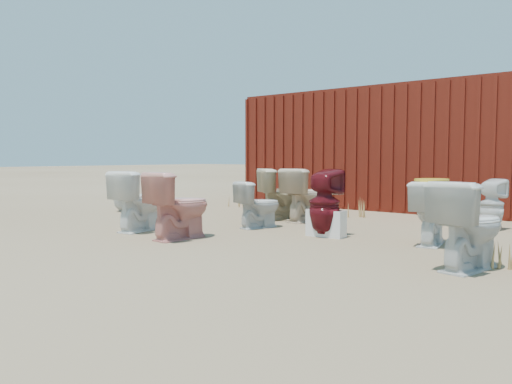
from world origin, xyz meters
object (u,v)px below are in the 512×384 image
Objects in this scene: toilet_back_yellowlid at (431,213)px; toilet_back_e at (492,204)px; toilet_back_beige_left at (305,195)px; toilet_front_maroon at (325,203)px; loose_tank at (326,223)px; toilet_front_a at (140,201)px; shipping_container at (393,149)px; toilet_front_pink at (179,205)px; toilet_back_beige_right at (285,194)px; toilet_back_a at (122,192)px; toilet_front_c at (259,205)px; toilet_front_e at (469,225)px.

toilet_back_e is at bearing -108.70° from toilet_back_yellowlid.
toilet_front_maroon is at bearing 133.69° from toilet_back_beige_left.
toilet_back_beige_left reaches higher than loose_tank.
toilet_front_a reaches higher than toilet_back_yellowlid.
toilet_front_a is at bearing -103.05° from shipping_container.
toilet_back_beige_right is (-0.09, 2.41, -0.00)m from toilet_front_pink.
shipping_container is 5.60m from toilet_back_a.
toilet_front_pink is 4.39m from toilet_back_e.
toilet_back_beige_left is at bearing -155.37° from toilet_back_a.
loose_tank is (1.44, -1.09, -0.25)m from toilet_back_beige_right.
toilet_back_yellowlid is (3.58, 1.46, -0.04)m from toilet_front_a.
toilet_front_a is at bearing 11.90° from toilet_back_yellowlid.
shipping_container is at bearing -76.03° from toilet_front_maroon.
shipping_container is 3.36m from toilet_back_beige_left.
toilet_front_a is at bearing -155.75° from loose_tank.
toilet_front_maroon reaches higher than toilet_back_beige_left.
toilet_front_c is 1.18m from toilet_front_maroon.
toilet_front_c is at bearing -93.46° from toilet_front_pink.
toilet_front_c is 3.32m from toilet_back_e.
toilet_back_e is at bearing -68.63° from toilet_front_e.
toilet_back_beige_right reaches higher than toilet_front_e.
toilet_back_a is 0.88× the size of toilet_back_beige_left.
toilet_front_a is 1.70m from toilet_front_c.
toilet_back_yellowlid is at bearing 9.07° from loose_tank.
toilet_back_beige_right reaches higher than toilet_back_a.
toilet_back_a is at bearing -41.18° from toilet_front_a.
toilet_back_beige_left is at bearing -90.96° from shipping_container.
toilet_front_a is 1.24× the size of toilet_front_c.
toilet_front_maroon is 1.17× the size of toilet_back_a.
toilet_back_a reaches higher than toilet_back_e.
loose_tank is at bearing -132.50° from toilet_front_pink.
toilet_front_maroon is 2.53m from toilet_back_e.
toilet_back_a reaches higher than toilet_front_c.
toilet_front_e is at bearing 115.01° from toilet_back_e.
toilet_front_e reaches higher than toilet_back_a.
toilet_front_maroon is at bearing -172.79° from toilet_back_a.
toilet_front_pink is 1.87m from toilet_front_maroon.
toilet_back_yellowlid is 1.51× the size of loose_tank.
toilet_front_c is 0.90× the size of toilet_back_yellowlid.
toilet_back_beige_left reaches higher than toilet_front_e.
shipping_container reaches higher than loose_tank.
toilet_front_pink is at bearing -93.42° from shipping_container.
toilet_front_c is at bearing -5.95° from toilet_back_yellowlid.
toilet_front_c is at bearing -172.03° from toilet_back_a.
toilet_front_e is at bearing -168.57° from toilet_front_pink.
toilet_back_a is at bearing -1.31° from toilet_front_maroon.
toilet_front_a reaches higher than toilet_front_c.
toilet_front_e is (4.32, 0.35, -0.01)m from toilet_front_a.
toilet_front_pink is at bearing 20.88° from toilet_back_yellowlid.
toilet_back_beige_left reaches higher than toilet_back_e.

